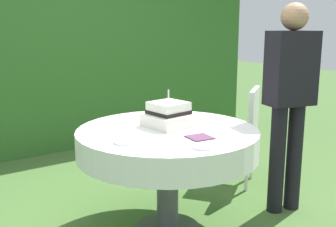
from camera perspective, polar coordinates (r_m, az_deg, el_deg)
foliage_hedge at (r=5.02m, az=-17.09°, el=10.59°), size 5.64×0.60×2.70m
cake_table at (r=2.86m, az=-0.07°, el=-4.19°), size 1.24×1.24×0.75m
wedding_cake at (r=2.91m, az=0.08°, el=-0.17°), size 0.33×0.34×0.26m
serving_plate_near at (r=2.52m, az=-5.84°, el=-3.92°), size 0.14×0.14×0.01m
serving_plate_far at (r=2.43m, az=4.89°, el=-4.57°), size 0.14×0.14×0.01m
napkin_stack at (r=2.62m, az=4.36°, el=-3.28°), size 0.16×0.16×0.01m
garden_chair at (r=3.80m, az=10.10°, el=-1.78°), size 0.56×0.56×0.89m
standing_person at (r=3.26m, az=16.36°, el=2.52°), size 0.40×0.28×1.60m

